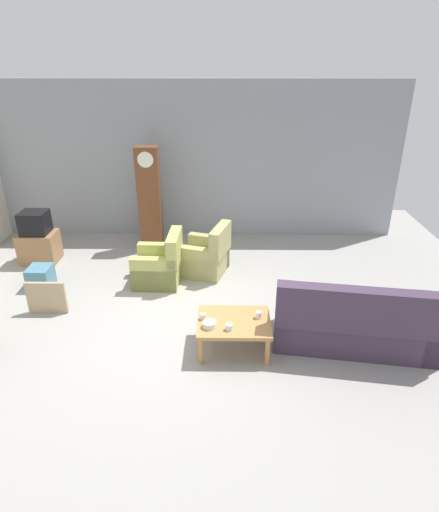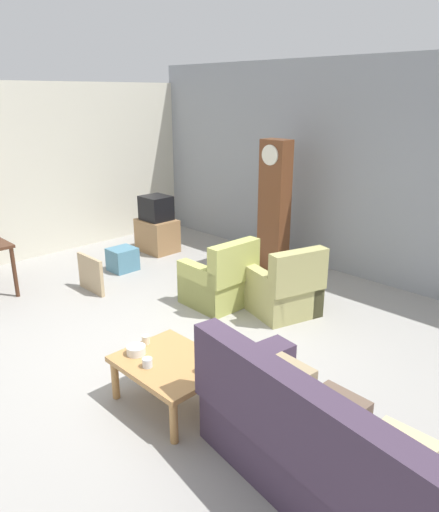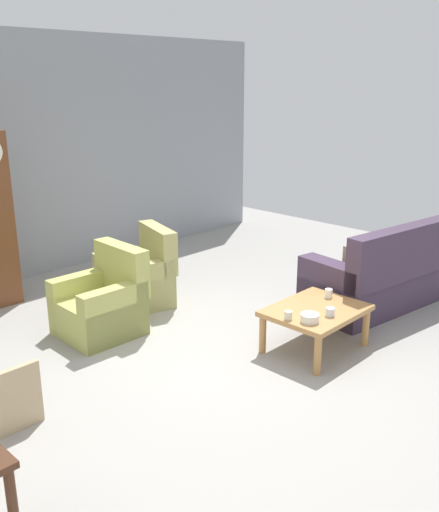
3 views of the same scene
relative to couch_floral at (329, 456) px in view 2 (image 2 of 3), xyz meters
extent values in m
plane|color=#999691|center=(-2.33, 0.46, -0.36)|extent=(10.40, 10.40, 0.00)
cube|color=gray|center=(-2.33, 4.06, 1.24)|extent=(8.40, 0.16, 3.20)
cube|color=beige|center=(-6.53, 0.86, 1.08)|extent=(0.12, 6.40, 2.88)
cube|color=#423347|center=(0.01, 0.06, -0.14)|extent=(2.20, 1.13, 0.44)
cube|color=#423347|center=(-0.04, -0.29, 0.38)|extent=(2.11, 0.50, 0.60)
cube|color=#423347|center=(-0.91, 0.20, -0.02)|extent=(0.36, 0.87, 0.68)
cube|color=#C6B284|center=(0.49, 0.05, 0.26)|extent=(0.36, 0.12, 0.36)
cube|color=brown|center=(0.02, 0.11, 0.26)|extent=(0.37, 0.14, 0.36)
cube|color=#9E8966|center=(-0.46, 0.18, 0.26)|extent=(0.37, 0.15, 0.36)
cube|color=tan|center=(-2.90, 1.77, -0.16)|extent=(0.78, 0.78, 0.40)
cube|color=tan|center=(-2.58, 1.76, 0.30)|extent=(0.20, 0.77, 0.52)
cube|color=tan|center=(-2.89, 2.07, -0.06)|extent=(0.76, 0.18, 0.60)
cube|color=tan|center=(-2.91, 1.47, -0.06)|extent=(0.76, 0.18, 0.60)
cube|color=tan|center=(-2.12, 2.17, -0.16)|extent=(0.95, 0.95, 0.40)
cube|color=tan|center=(-1.81, 2.07, 0.30)|extent=(0.39, 0.78, 0.52)
cube|color=tan|center=(-2.03, 2.45, -0.06)|extent=(0.77, 0.37, 0.60)
cube|color=tan|center=(-2.21, 1.88, -0.06)|extent=(0.77, 0.37, 0.60)
cube|color=#B27F47|center=(-1.61, -0.07, 0.05)|extent=(0.96, 0.76, 0.05)
cylinder|color=#B27F47|center=(-2.03, -0.40, -0.16)|extent=(0.07, 0.07, 0.39)
cylinder|color=#B27F47|center=(-1.18, -0.40, -0.16)|extent=(0.07, 0.07, 0.39)
cylinder|color=#B27F47|center=(-2.03, 0.25, -0.16)|extent=(0.07, 0.07, 0.39)
cylinder|color=#B27F47|center=(-1.18, 0.25, -0.16)|extent=(0.07, 0.07, 0.39)
cylinder|color=#472819|center=(-5.01, -0.07, 0.00)|extent=(0.06, 0.06, 0.71)
cube|color=brown|center=(-3.23, 3.34, 0.67)|extent=(0.44, 0.28, 2.05)
cylinder|color=silver|center=(-3.23, 3.18, 1.47)|extent=(0.30, 0.02, 0.30)
cube|color=#997047|center=(-5.26, 2.59, -0.07)|extent=(0.68, 0.52, 0.58)
cube|color=black|center=(-5.26, 2.59, 0.43)|extent=(0.48, 0.44, 0.42)
cube|color=tan|center=(-4.44, 0.77, -0.09)|extent=(0.60, 0.05, 0.52)
cube|color=teal|center=(-4.87, 1.58, -0.17)|extent=(0.37, 0.41, 0.37)
cylinder|color=white|center=(-1.28, 0.00, 0.13)|extent=(0.08, 0.08, 0.09)
cylinder|color=silver|center=(-1.67, -0.28, 0.12)|extent=(0.09, 0.09, 0.08)
cylinder|color=beige|center=(-2.02, -0.04, 0.12)|extent=(0.08, 0.08, 0.08)
cylinder|color=white|center=(-1.92, -0.22, 0.12)|extent=(0.17, 0.17, 0.08)
camera|label=1|loc=(-1.74, -4.81, 3.26)|focal=30.06mm
camera|label=2|loc=(1.37, -2.40, 2.35)|focal=33.75mm
camera|label=3|loc=(-6.03, -3.00, 2.24)|focal=40.12mm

